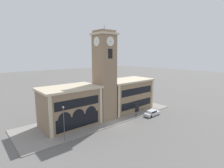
% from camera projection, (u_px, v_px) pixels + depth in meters
% --- Properties ---
extents(ground_plane, '(300.00, 300.00, 0.00)m').
position_uv_depth(ground_plane, '(119.00, 124.00, 40.93)').
color(ground_plane, '#605E5B').
extents(sidewalk_kerb, '(41.81, 12.82, 0.15)m').
position_uv_depth(sidewalk_kerb, '(102.00, 117.00, 45.74)').
color(sidewalk_kerb, gray).
rests_on(sidewalk_kerb, ground_plane).
extents(clock_tower, '(5.10, 5.10, 22.96)m').
position_uv_depth(clock_tower, '(105.00, 76.00, 43.00)').
color(clock_tower, '#897056').
rests_on(clock_tower, ground_plane).
extents(town_hall_left_wing, '(13.29, 8.50, 9.01)m').
position_uv_depth(town_hall_left_wing, '(70.00, 106.00, 39.75)').
color(town_hall_left_wing, '#897056').
rests_on(town_hall_left_wing, ground_plane).
extents(town_hall_right_wing, '(15.10, 8.50, 8.95)m').
position_uv_depth(town_hall_right_wing, '(127.00, 94.00, 51.53)').
color(town_hall_right_wing, '#897056').
rests_on(town_hall_right_wing, ground_plane).
extents(parked_car_near, '(4.87, 1.83, 1.48)m').
position_uv_depth(parked_car_near, '(152.00, 113.00, 46.56)').
color(parked_car_near, silver).
rests_on(parked_car_near, ground_plane).
extents(street_lamp, '(0.36, 0.36, 6.74)m').
position_uv_depth(street_lamp, '(64.00, 119.00, 32.16)').
color(street_lamp, '#4C4C51').
rests_on(street_lamp, sidewalk_kerb).
extents(bollard, '(0.18, 0.18, 1.06)m').
position_uv_depth(bollard, '(136.00, 115.00, 45.35)').
color(bollard, black).
rests_on(bollard, sidewalk_kerb).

